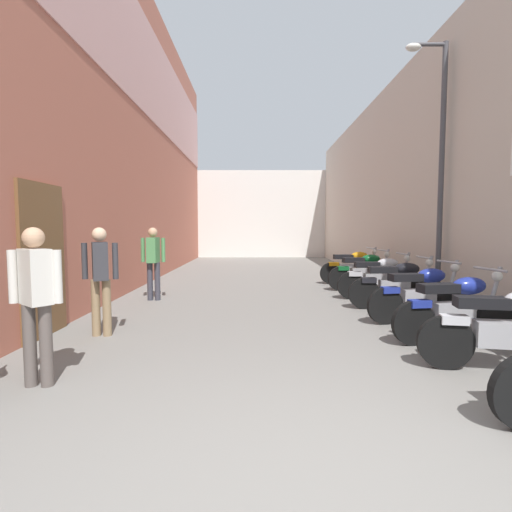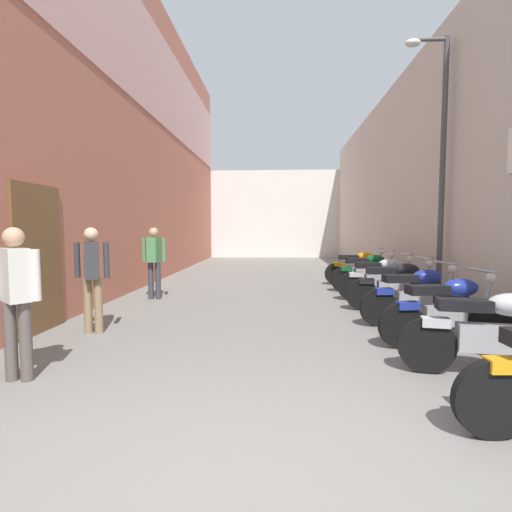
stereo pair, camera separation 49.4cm
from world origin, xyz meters
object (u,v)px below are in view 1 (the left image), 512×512
Objects in this scene: pedestrian_by_doorway at (34,294)px; street_lamp at (436,157)px; motorcycle_eighth at (352,266)px; motorcycle_fifth at (396,283)px; motorcycle_sixth at (379,276)px; motorcycle_third at (456,306)px; motorcycle_seventh at (363,270)px; pedestrian_mid_alley at (99,273)px; motorcycle_second at (508,327)px; pedestrian_further_down at (152,258)px; motorcycle_fourth at (420,293)px.

street_lamp reaches higher than pedestrian_by_doorway.
motorcycle_fifth is at bearing -90.00° from motorcycle_eighth.
motorcycle_third is at bearing -90.00° from motorcycle_sixth.
pedestrian_mid_alley is (-4.96, -4.07, 0.42)m from motorcycle_seventh.
motorcycle_sixth and motorcycle_eighth have the same top height.
motorcycle_third and motorcycle_eighth have the same top height.
motorcycle_second is 0.99× the size of motorcycle_sixth.
motorcycle_fifth is 1.00× the size of motorcycle_eighth.
motorcycle_seventh is 1.17× the size of pedestrian_further_down.
motorcycle_fifth is (0.00, 3.24, 0.00)m from motorcycle_second.
motorcycle_third and motorcycle_seventh have the same top height.
motorcycle_seventh is 3.33m from street_lamp.
motorcycle_third is at bearing 16.16° from pedestrian_by_doorway.
motorcycle_fourth is (0.00, 1.11, 0.00)m from motorcycle_third.
motorcycle_eighth is at bearing 90.00° from motorcycle_fifth.
motorcycle_third is 1.00× the size of motorcycle_seventh.
motorcycle_seventh is (0.00, 5.49, 0.00)m from motorcycle_second.
motorcycle_fourth is at bearing 90.00° from motorcycle_third.
motorcycle_second is at bearing -90.00° from motorcycle_sixth.
street_lamp is (0.70, -2.21, 2.40)m from motorcycle_seventh.
motorcycle_second is 3.24m from motorcycle_fifth.
motorcycle_eighth is 0.37× the size of street_lamp.
motorcycle_second and motorcycle_sixth have the same top height.
motorcycle_third is 4.42m from motorcycle_seventh.
pedestrian_by_doorway is at bearing -146.94° from street_lamp.
pedestrian_further_down is (-4.93, 3.08, 0.42)m from motorcycle_third.
motorcycle_third is at bearing -4.02° from pedestrian_mid_alley.
motorcycle_third is 5.08m from pedestrian_by_doorway.
motorcycle_second and motorcycle_third have the same top height.
motorcycle_fifth is at bearing 89.99° from motorcycle_fourth.
motorcycle_second is 4.13m from street_lamp.
pedestrian_mid_alley is 2.73m from pedestrian_further_down.
pedestrian_mid_alley is at bearing 92.91° from pedestrian_by_doorway.
motorcycle_eighth is (-0.00, 3.33, 0.00)m from motorcycle_fifth.
street_lamp is (0.70, 0.05, 2.40)m from motorcycle_fifth.
motorcycle_sixth is at bearing 30.04° from pedestrian_mid_alley.
motorcycle_second is 1.00× the size of motorcycle_third.
pedestrian_further_down is 6.04m from street_lamp.
pedestrian_by_doorway is at bearing -143.65° from motorcycle_fifth.
motorcycle_fifth is at bearing -176.34° from street_lamp.
motorcycle_sixth is (0.00, 4.28, 0.00)m from motorcycle_second.
motorcycle_eighth is 5.51m from pedestrian_further_down.
motorcycle_sixth is at bearing 90.00° from motorcycle_fourth.
pedestrian_further_down is at bearing 139.96° from motorcycle_second.
motorcycle_third is at bearing 90.00° from motorcycle_second.
motorcycle_second is 6.56m from motorcycle_eighth.
motorcycle_sixth is 1.18× the size of pedestrian_by_doorway.
pedestrian_by_doorway reaches higher than motorcycle_eighth.
motorcycle_third is 1.17× the size of pedestrian_further_down.
motorcycle_sixth is 4.95m from pedestrian_further_down.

